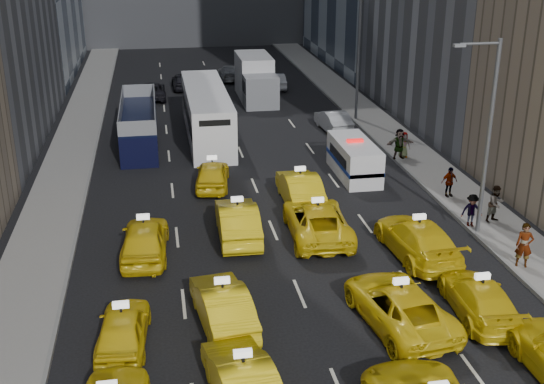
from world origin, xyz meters
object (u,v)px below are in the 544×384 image
at_px(city_bus, 207,113).
at_px(box_truck, 256,79).
at_px(nypd_van, 354,159).
at_px(double_decker, 139,123).
at_px(pedestrian_0, 524,245).

distance_m(city_bus, box_truck, 10.95).
relative_size(city_bus, box_truck, 1.60).
distance_m(nypd_van, box_truck, 19.26).
distance_m(double_decker, box_truck, 14.28).
relative_size(double_decker, pedestrian_0, 5.17).
bearing_deg(double_decker, pedestrian_0, -54.03).
height_order(city_bus, box_truck, box_truck).
bearing_deg(double_decker, box_truck, 47.62).
relative_size(box_truck, pedestrian_0, 4.13).
relative_size(nypd_van, box_truck, 0.64).
height_order(double_decker, city_bus, city_bus).
relative_size(nypd_van, city_bus, 0.40).
bearing_deg(nypd_van, box_truck, 98.69).
xyz_separation_m(double_decker, city_bus, (4.47, 1.01, 0.21)).
height_order(double_decker, pedestrian_0, double_decker).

